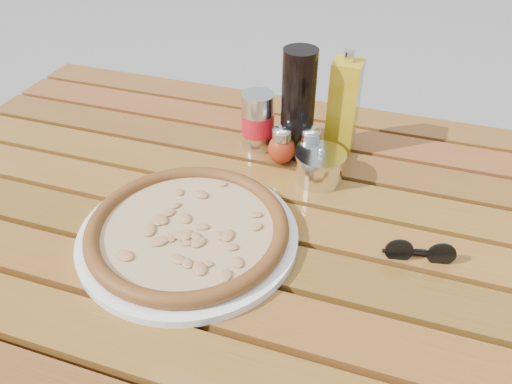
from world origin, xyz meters
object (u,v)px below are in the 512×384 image
(olive_oil_cruet, at_px, (343,106))
(sunglasses, at_px, (420,253))
(oregano_shaker, at_px, (310,146))
(dark_bottle, at_px, (298,104))
(pizza, at_px, (188,228))
(parmesan_tin, at_px, (320,166))
(table, at_px, (253,244))
(soda_can, at_px, (258,122))
(pepper_shaker, at_px, (282,145))
(plate, at_px, (189,235))

(olive_oil_cruet, xyz_separation_m, sunglasses, (0.18, -0.28, -0.08))
(oregano_shaker, distance_m, dark_bottle, 0.08)
(pizza, height_order, parmesan_tin, parmesan_tin)
(table, bearing_deg, soda_can, 105.79)
(olive_oil_cruet, distance_m, parmesan_tin, 0.14)
(pizza, distance_m, pepper_shaker, 0.28)
(pepper_shaker, xyz_separation_m, parmesan_tin, (0.08, -0.04, -0.01))
(table, height_order, sunglasses, sunglasses)
(parmesan_tin, xyz_separation_m, sunglasses, (0.20, -0.16, -0.01))
(dark_bottle, bearing_deg, pepper_shaker, -113.19)
(table, bearing_deg, pepper_shaker, 88.68)
(plate, relative_size, parmesan_tin, 3.65)
(pepper_shaker, relative_size, parmesan_tin, 0.83)
(pepper_shaker, bearing_deg, plate, -106.98)
(dark_bottle, xyz_separation_m, sunglasses, (0.26, -0.24, -0.09))
(olive_oil_cruet, height_order, parmesan_tin, olive_oil_cruet)
(dark_bottle, distance_m, parmesan_tin, 0.13)
(table, xyz_separation_m, olive_oil_cruet, (0.10, 0.26, 0.17))
(table, relative_size, dark_bottle, 6.36)
(parmesan_tin, bearing_deg, table, -123.70)
(sunglasses, bearing_deg, table, 163.77)
(sunglasses, bearing_deg, soda_can, 134.80)
(sunglasses, bearing_deg, plate, -179.67)
(pepper_shaker, height_order, olive_oil_cruet, olive_oil_cruet)
(plate, height_order, pizza, pizza)
(oregano_shaker, distance_m, olive_oil_cruet, 0.10)
(table, bearing_deg, pizza, -128.35)
(pepper_shaker, distance_m, oregano_shaker, 0.05)
(table, xyz_separation_m, pepper_shaker, (0.00, 0.17, 0.11))
(plate, distance_m, pepper_shaker, 0.28)
(sunglasses, bearing_deg, olive_oil_cruet, 111.88)
(pepper_shaker, distance_m, olive_oil_cruet, 0.14)
(plate, bearing_deg, table, 51.65)
(oregano_shaker, bearing_deg, pizza, -115.45)
(pizza, distance_m, oregano_shaker, 0.31)
(pepper_shaker, xyz_separation_m, sunglasses, (0.28, -0.20, -0.02))
(pizza, xyz_separation_m, parmesan_tin, (0.17, 0.23, 0.01))
(pizza, distance_m, olive_oil_cruet, 0.40)
(oregano_shaker, relative_size, sunglasses, 0.74)
(pizza, xyz_separation_m, oregano_shaker, (0.13, 0.28, 0.02))
(table, distance_m, soda_can, 0.26)
(table, xyz_separation_m, plate, (-0.08, -0.10, 0.08))
(soda_can, bearing_deg, plate, -93.43)
(plate, relative_size, soda_can, 3.00)
(table, height_order, soda_can, soda_can)
(olive_oil_cruet, bearing_deg, parmesan_tin, -96.82)
(pepper_shaker, height_order, dark_bottle, dark_bottle)
(oregano_shaker, bearing_deg, plate, -115.45)
(olive_oil_cruet, relative_size, parmesan_tin, 2.13)
(plate, bearing_deg, pepper_shaker, 73.02)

